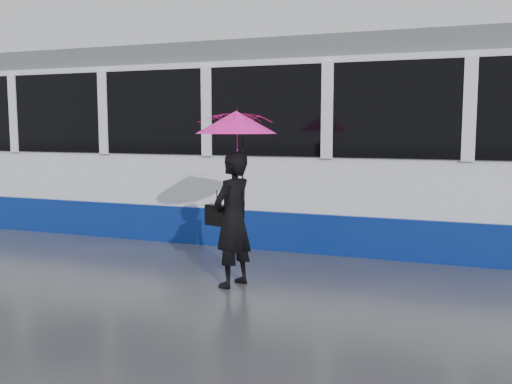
% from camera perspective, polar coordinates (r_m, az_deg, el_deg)
% --- Properties ---
extents(ground, '(90.00, 90.00, 0.00)m').
position_cam_1_polar(ground, '(7.90, 0.17, -7.80)').
color(ground, '#2D2C32').
rests_on(ground, ground).
extents(rails, '(34.00, 1.51, 0.02)m').
position_cam_1_polar(rails, '(10.22, 5.14, -4.47)').
color(rails, '#3F3D38').
rests_on(rails, ground).
extents(tram, '(26.00, 2.56, 3.35)m').
position_cam_1_polar(tram, '(9.68, 23.48, 4.11)').
color(tram, white).
rests_on(tram, ground).
extents(woman, '(0.55, 0.69, 1.66)m').
position_cam_1_polar(woman, '(6.97, -2.34, -2.76)').
color(woman, black).
rests_on(woman, ground).
extents(umbrella, '(1.21, 1.21, 1.12)m').
position_cam_1_polar(umbrella, '(6.86, -2.00, 5.41)').
color(umbrella, '#EB1383').
rests_on(umbrella, ground).
extents(handbag, '(0.32, 0.20, 0.44)m').
position_cam_1_polar(handbag, '(7.07, -3.92, -2.31)').
color(handbag, black).
rests_on(handbag, ground).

